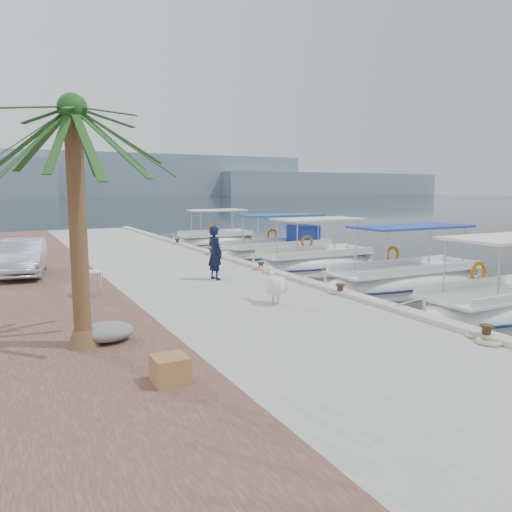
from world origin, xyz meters
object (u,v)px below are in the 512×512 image
(fishing_caique_a, at_px, (503,308))
(fishing_caique_d, at_px, (279,251))
(fishing_caique_e, at_px, (215,241))
(date_palm, at_px, (72,111))
(fishing_caique_b, at_px, (405,281))
(pelican, at_px, (275,285))
(fisherman, at_px, (215,253))
(fishing_caique_c, at_px, (314,263))
(parked_car, at_px, (23,257))

(fishing_caique_a, xyz_separation_m, fishing_caique_d, (0.50, 14.08, 0.06))
(fishing_caique_a, xyz_separation_m, fishing_caique_e, (-0.33, 21.16, 0.00))
(fishing_caique_e, xyz_separation_m, date_palm, (-11.44, -20.48, 4.95))
(fishing_caique_a, xyz_separation_m, fishing_caique_b, (0.57, 4.59, -0.00))
(pelican, height_order, fisherman, fisherman)
(fishing_caique_c, relative_size, parked_car, 1.72)
(fishing_caique_d, distance_m, fisherman, 10.59)
(fishing_caique_e, relative_size, fisherman, 3.22)
(fishing_caique_b, bearing_deg, fishing_caique_a, -97.08)
(fishing_caique_e, distance_m, parked_car, 16.23)
(fishing_caique_a, xyz_separation_m, fishing_caique_c, (0.10, 10.05, -0.00))
(fishing_caique_b, bearing_deg, fishing_caique_c, 94.95)
(fishing_caique_d, height_order, parked_car, fishing_caique_d)
(fishing_caique_c, distance_m, fisherman, 7.76)
(fishing_caique_b, relative_size, pelican, 6.05)
(pelican, distance_m, fisherman, 4.16)
(pelican, height_order, date_palm, date_palm)
(fishing_caique_d, height_order, fisherman, fisherman)
(pelican, height_order, parked_car, parked_car)
(date_palm, bearing_deg, pelican, 15.78)
(fishing_caique_c, height_order, pelican, fishing_caique_c)
(date_palm, bearing_deg, parked_car, 93.75)
(fishing_caique_e, height_order, fisherman, fisherman)
(fishing_caique_b, xyz_separation_m, fisherman, (-7.14, 1.70, 1.30))
(fishing_caique_a, distance_m, fishing_caique_e, 21.16)
(fishing_caique_d, height_order, fishing_caique_e, same)
(fishing_caique_b, distance_m, fisherman, 7.45)
(fishing_caique_e, relative_size, date_palm, 1.08)
(fishing_caique_d, relative_size, fishing_caique_e, 1.24)
(fisherman, bearing_deg, fishing_caique_a, -145.58)
(fishing_caique_d, bearing_deg, pelican, -120.55)
(fishing_caique_a, relative_size, parked_car, 1.67)
(fishing_caique_e, height_order, date_palm, date_palm)
(fishing_caique_c, bearing_deg, fishing_caique_a, -90.56)
(parked_car, bearing_deg, pelican, -46.31)
(date_palm, distance_m, parked_car, 10.47)
(fisherman, distance_m, date_palm, 8.48)
(pelican, relative_size, parked_car, 0.32)
(fishing_caique_b, distance_m, fishing_caique_d, 9.49)
(fishing_caique_c, relative_size, date_palm, 1.24)
(fishing_caique_a, bearing_deg, parked_car, 140.11)
(fishing_caique_b, bearing_deg, pelican, -161.11)
(fishing_caique_a, bearing_deg, fisherman, 136.23)
(fishing_caique_e, bearing_deg, parked_car, -138.22)
(fishing_caique_c, distance_m, pelican, 10.35)
(fishing_caique_e, xyz_separation_m, pelican, (-6.21, -19.00, 0.90))
(fishing_caique_d, height_order, date_palm, date_palm)
(pelican, bearing_deg, fisherman, 90.42)
(fishing_caique_d, relative_size, parked_car, 1.86)
(fishing_caique_a, distance_m, fisherman, 9.19)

